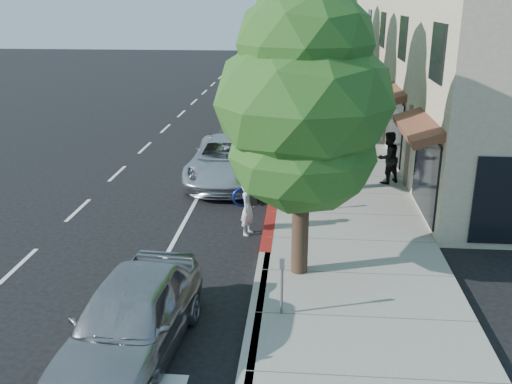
# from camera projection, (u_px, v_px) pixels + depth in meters

# --- Properties ---
(ground) EXTENTS (120.00, 120.00, 0.00)m
(ground) POSITION_uv_depth(u_px,v_px,m) (267.00, 242.00, 15.86)
(ground) COLOR black
(ground) RESTS_ON ground
(sidewalk) EXTENTS (4.60, 56.00, 0.15)m
(sidewalk) POSITION_uv_depth(u_px,v_px,m) (336.00, 163.00, 23.20)
(sidewalk) COLOR gray
(sidewalk) RESTS_ON ground
(curb) EXTENTS (0.30, 56.00, 0.15)m
(curb) POSITION_uv_depth(u_px,v_px,m) (280.00, 161.00, 23.38)
(curb) COLOR #9E998E
(curb) RESTS_ON ground
(curb_red_segment) EXTENTS (0.32, 4.00, 0.15)m
(curb_red_segment) POSITION_uv_depth(u_px,v_px,m) (270.00, 226.00, 16.78)
(curb_red_segment) COLOR maroon
(curb_red_segment) RESTS_ON ground
(storefront_building) EXTENTS (10.00, 36.00, 7.00)m
(storefront_building) POSITION_uv_depth(u_px,v_px,m) (465.00, 55.00, 30.94)
(storefront_building) COLOR beige
(storefront_building) RESTS_ON ground
(street_tree_0) EXTENTS (4.03, 4.03, 6.74)m
(street_tree_0) POSITION_uv_depth(u_px,v_px,m) (304.00, 106.00, 12.55)
(street_tree_0) COLOR black
(street_tree_0) RESTS_ON ground
(street_tree_1) EXTENTS (4.42, 4.42, 7.38)m
(street_tree_1) POSITION_uv_depth(u_px,v_px,m) (305.00, 60.00, 18.08)
(street_tree_1) COLOR black
(street_tree_1) RESTS_ON ground
(street_tree_2) EXTENTS (4.10, 4.10, 7.55)m
(street_tree_2) POSITION_uv_depth(u_px,v_px,m) (305.00, 40.00, 23.67)
(street_tree_2) COLOR black
(street_tree_2) RESTS_ON ground
(street_tree_3) EXTENTS (4.85, 4.85, 7.73)m
(street_tree_3) POSITION_uv_depth(u_px,v_px,m) (305.00, 32.00, 29.34)
(street_tree_3) COLOR black
(street_tree_3) RESTS_ON ground
(street_tree_4) EXTENTS (4.21, 4.21, 7.03)m
(street_tree_4) POSITION_uv_depth(u_px,v_px,m) (305.00, 33.00, 35.12)
(street_tree_4) COLOR black
(street_tree_4) RESTS_ON ground
(street_tree_5) EXTENTS (5.45, 5.45, 7.68)m
(street_tree_5) POSITION_uv_depth(u_px,v_px,m) (305.00, 25.00, 40.70)
(street_tree_5) COLOR black
(street_tree_5) RESTS_ON ground
(cyclist) EXTENTS (0.53, 0.66, 1.56)m
(cyclist) POSITION_uv_depth(u_px,v_px,m) (248.00, 208.00, 16.15)
(cyclist) COLOR silver
(cyclist) RESTS_ON ground
(bicycle) EXTENTS (2.05, 1.28, 1.02)m
(bicycle) POSITION_uv_depth(u_px,v_px,m) (261.00, 190.00, 18.55)
(bicycle) COLOR navy
(bicycle) RESTS_ON ground
(silver_suv) EXTENTS (2.67, 5.70, 1.58)m
(silver_suv) POSITION_uv_depth(u_px,v_px,m) (227.00, 160.00, 20.93)
(silver_suv) COLOR silver
(silver_suv) RESTS_ON ground
(dark_sedan) EXTENTS (1.95, 5.18, 1.69)m
(dark_sedan) POSITION_uv_depth(u_px,v_px,m) (245.00, 131.00, 25.25)
(dark_sedan) COLOR #222628
(dark_sedan) RESTS_ON ground
(white_pickup) EXTENTS (2.82, 5.77, 1.62)m
(white_pickup) POSITION_uv_depth(u_px,v_px,m) (272.00, 93.00, 35.48)
(white_pickup) COLOR #BABABA
(white_pickup) RESTS_ON ground
(dark_suv_far) EXTENTS (2.16, 4.92, 1.65)m
(dark_suv_far) POSITION_uv_depth(u_px,v_px,m) (259.00, 86.00, 38.12)
(dark_suv_far) COLOR black
(dark_suv_far) RESTS_ON ground
(near_car_a) EXTENTS (2.21, 4.79, 1.59)m
(near_car_a) POSITION_uv_depth(u_px,v_px,m) (131.00, 319.00, 10.59)
(near_car_a) COLOR #9E9EA3
(near_car_a) RESTS_ON ground
(pedestrian) EXTENTS (1.14, 1.10, 1.86)m
(pedestrian) POSITION_uv_depth(u_px,v_px,m) (388.00, 158.00, 20.14)
(pedestrian) COLOR black
(pedestrian) RESTS_ON sidewalk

